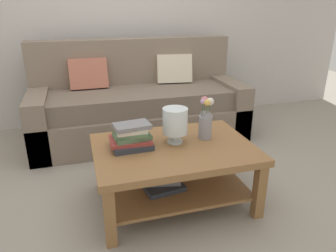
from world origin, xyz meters
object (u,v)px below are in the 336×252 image
Objects in this scene: coffee_table at (173,162)px; book_stack_main at (131,137)px; glass_hurricane_vase at (175,122)px; flower_pitcher at (206,121)px; couch at (139,105)px.

book_stack_main reaches higher than coffee_table.
glass_hurricane_vase is at bearing -1.25° from book_stack_main.
coffee_table is 0.39m from flower_pitcher.
glass_hurricane_vase is at bearing -89.37° from couch.
flower_pitcher is at bearing 15.78° from coffee_table.
coffee_table is at bearing -90.75° from couch.
couch is at bearing 101.50° from flower_pitcher.
couch is 7.59× the size of book_stack_main.
couch is 1.33m from book_stack_main.
book_stack_main is 1.14× the size of glass_hurricane_vase.
flower_pitcher is (0.26, -1.28, 0.24)m from couch.
book_stack_main is at bearing 178.75° from glass_hurricane_vase.
book_stack_main is at bearing 166.30° from coffee_table.
flower_pitcher reaches higher than glass_hurricane_vase.
glass_hurricane_vase reaches higher than coffee_table.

